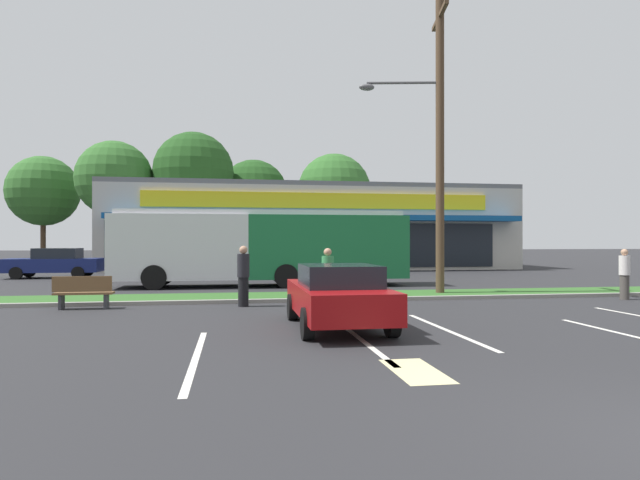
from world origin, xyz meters
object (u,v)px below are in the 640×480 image
(car_3, at_px, (338,295))
(pedestrian_near_bench, at_px, (624,274))
(bus_stop_bench, at_px, (83,292))
(car_0, at_px, (54,263))
(pedestrian_mid, at_px, (243,276))
(car_2, at_px, (212,262))
(pedestrian_by_pole, at_px, (328,278))
(utility_pole, at_px, (436,138))
(city_bus, at_px, (262,245))

(car_3, distance_m, pedestrian_near_bench, 11.36)
(bus_stop_bench, height_order, car_0, car_0)
(bus_stop_bench, distance_m, pedestrian_mid, 4.53)
(car_0, relative_size, pedestrian_near_bench, 2.84)
(pedestrian_mid, bearing_deg, car_2, 153.25)
(car_0, height_order, car_2, car_0)
(pedestrian_near_bench, height_order, pedestrian_by_pole, pedestrian_by_pole)
(utility_pole, relative_size, car_3, 2.43)
(utility_pole, xyz_separation_m, car_0, (-16.49, 12.05, -4.82))
(car_2, bearing_deg, pedestrian_mid, 96.01)
(city_bus, distance_m, pedestrian_mid, 7.29)
(car_2, distance_m, car_3, 18.62)
(city_bus, relative_size, pedestrian_mid, 6.93)
(car_2, relative_size, pedestrian_by_pole, 2.65)
(car_0, distance_m, pedestrian_near_bench, 26.38)
(car_2, height_order, pedestrian_near_bench, pedestrian_near_bench)
(bus_stop_bench, distance_m, pedestrian_by_pole, 6.99)
(car_0, relative_size, car_2, 1.04)
(car_0, height_order, pedestrian_near_bench, pedestrian_near_bench)
(city_bus, bearing_deg, bus_stop_bench, 53.06)
(city_bus, height_order, pedestrian_by_pole, city_bus)
(bus_stop_bench, bearing_deg, car_0, -69.78)
(bus_stop_bench, xyz_separation_m, car_2, (3.04, 13.89, 0.27))
(car_3, height_order, pedestrian_mid, pedestrian_mid)
(utility_pole, xyz_separation_m, car_3, (-4.81, -6.36, -4.89))
(bus_stop_bench, height_order, pedestrian_by_pole, pedestrian_by_pole)
(pedestrian_mid, bearing_deg, utility_pole, 73.81)
(pedestrian_by_pole, bearing_deg, bus_stop_bench, -22.58)
(car_3, xyz_separation_m, pedestrian_near_bench, (10.55, 4.22, 0.11))
(bus_stop_bench, bearing_deg, pedestrian_by_pole, 173.71)
(car_3, bearing_deg, pedestrian_near_bench, -68.19)
(car_0, relative_size, pedestrian_mid, 2.66)
(city_bus, bearing_deg, pedestrian_by_pole, 101.27)
(car_2, bearing_deg, bus_stop_bench, 77.64)
(city_bus, height_order, car_0, city_bus)
(car_3, bearing_deg, pedestrian_mid, 24.88)
(utility_pole, bearing_deg, pedestrian_near_bench, -20.49)
(car_0, xyz_separation_m, car_2, (8.20, -0.12, -0.02))
(bus_stop_bench, distance_m, pedestrian_near_bench, 17.08)
(utility_pole, bearing_deg, car_2, 124.80)
(car_2, distance_m, pedestrian_by_pole, 15.16)
(city_bus, height_order, car_2, city_bus)
(city_bus, distance_m, pedestrian_by_pole, 8.06)
(pedestrian_near_bench, bearing_deg, car_2, -69.50)
(utility_pole, height_order, car_3, utility_pole)
(pedestrian_by_pole, bearing_deg, car_3, 67.22)
(car_2, bearing_deg, pedestrian_by_pole, 104.88)
(bus_stop_bench, distance_m, car_3, 7.88)
(utility_pole, xyz_separation_m, bus_stop_bench, (-11.33, -1.96, -5.12))
(car_0, distance_m, car_3, 21.81)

